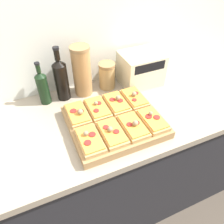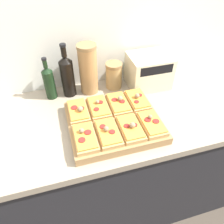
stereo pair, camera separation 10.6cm
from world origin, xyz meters
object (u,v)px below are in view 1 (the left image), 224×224
grain_jar_tall (82,71)px  grain_jar_short (107,75)px  cutting_board (114,122)px  olive_oil_bottle (43,87)px  toaster_oven (141,68)px  wine_bottle (61,79)px

grain_jar_tall → grain_jar_short: grain_jar_tall is taller
cutting_board → olive_oil_bottle: 0.43m
grain_jar_tall → toaster_oven: grain_jar_tall is taller
wine_bottle → grain_jar_tall: wine_bottle is taller
cutting_board → olive_oil_bottle: (-0.28, 0.32, 0.08)m
wine_bottle → grain_jar_short: size_ratio=1.94×
wine_bottle → toaster_oven: bearing=-4.1°
wine_bottle → grain_jar_tall: bearing=-0.0°
olive_oil_bottle → grain_jar_tall: 0.23m
grain_jar_tall → olive_oil_bottle: bearing=180.0°
olive_oil_bottle → wine_bottle: (0.10, 0.00, 0.03)m
cutting_board → toaster_oven: bearing=43.5°
grain_jar_tall → grain_jar_short: 0.16m
grain_jar_tall → toaster_oven: size_ratio=1.09×
wine_bottle → grain_jar_tall: 0.12m
grain_jar_short → toaster_oven: size_ratio=0.60×
olive_oil_bottle → grain_jar_short: (0.37, -0.00, -0.02)m
wine_bottle → cutting_board: bearing=-61.7°
cutting_board → grain_jar_short: size_ratio=2.78×
olive_oil_bottle → grain_jar_tall: grain_jar_tall is taller
grain_jar_short → toaster_oven: 0.21m
olive_oil_bottle → toaster_oven: olive_oil_bottle is taller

